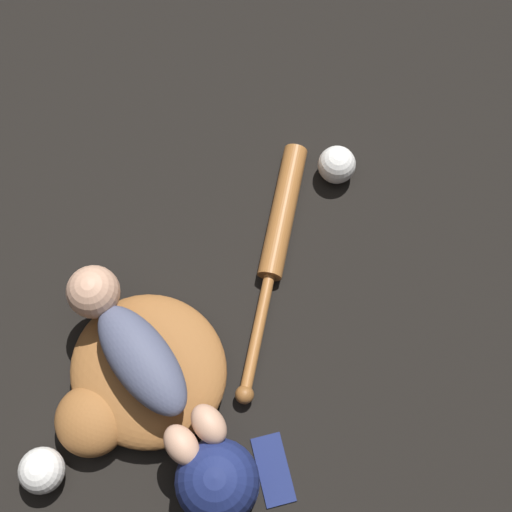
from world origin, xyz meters
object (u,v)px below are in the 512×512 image
Objects in this scene: baseball at (337,165)px; baby_figure at (135,350)px; baseball_glove at (139,378)px; baseball_bat at (278,235)px; baseball_spare at (42,470)px; baseball_cap at (218,482)px.

baby_figure is at bearing 73.08° from baseball.
baseball_glove is 5.03× the size of baseball.
baseball_glove is at bearing 74.08° from baseball_bat.
baseball_glove is 0.22m from baseball_spare.
baseball_glove is 1.03× the size of baby_figure.
baseball_bat is 0.60m from baseball_spare.
baseball_cap is at bearing 102.72° from baseball_bat.
baseball_cap is at bearing 155.03° from baseball_glove.
baseball_spare is (0.06, 0.24, -0.08)m from baby_figure.
baseball_glove is 0.23m from baseball_cap.
baseball_glove reaches higher than baseball_spare.
baseball is 0.78m from baseball_spare.
baseball_cap is at bearing -157.90° from baseball_spare.
baseball_spare is at bearing 22.10° from baseball_cap.
baseball is at bearing -103.24° from baseball_bat.
baseball_spare reaches higher than baseball_bat.
baseball_cap is (-0.22, 0.13, -0.06)m from baby_figure.
baby_figure is 0.26m from baseball_spare.
baseball_cap reaches higher than baseball_glove.
baseball is 0.96× the size of baseball_spare.
baseball_spare is (0.18, 0.57, 0.02)m from baseball_bat.
baby_figure is 0.72× the size of baseball_bat.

